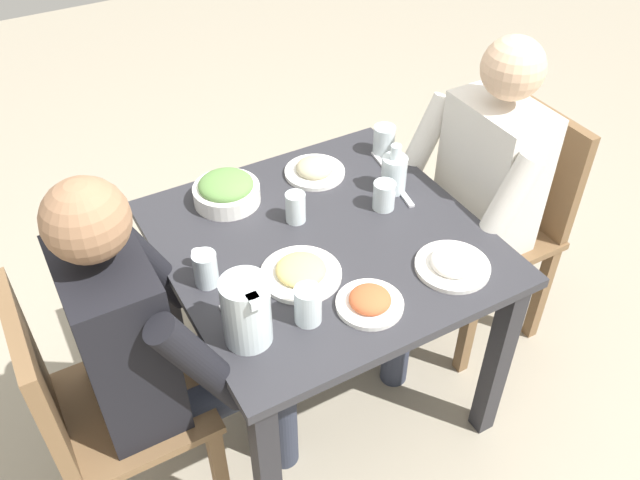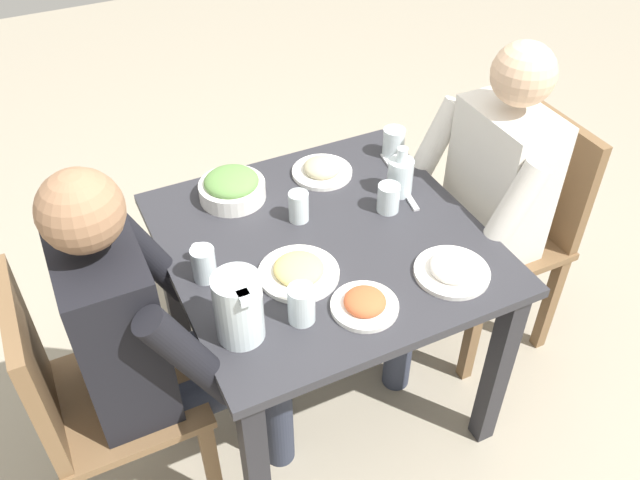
% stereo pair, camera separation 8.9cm
% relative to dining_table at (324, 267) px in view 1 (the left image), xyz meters
% --- Properties ---
extents(ground_plane, '(8.00, 8.00, 0.00)m').
position_rel_dining_table_xyz_m(ground_plane, '(0.00, 0.00, -0.59)').
color(ground_plane, '#9E937F').
extents(dining_table, '(0.90, 0.90, 0.71)m').
position_rel_dining_table_xyz_m(dining_table, '(0.00, 0.00, 0.00)').
color(dining_table, '#2D2D33').
rests_on(dining_table, ground_plane).
extents(chair_near, '(0.40, 0.40, 0.89)m').
position_rel_dining_table_xyz_m(chair_near, '(0.00, -0.74, -0.09)').
color(chair_near, brown).
rests_on(chair_near, ground_plane).
extents(chair_far, '(0.40, 0.40, 0.89)m').
position_rel_dining_table_xyz_m(chair_far, '(-0.09, 0.74, -0.09)').
color(chair_far, brown).
rests_on(chair_far, ground_plane).
extents(diner_near, '(0.48, 0.53, 1.19)m').
position_rel_dining_table_xyz_m(diner_near, '(0.00, -0.53, 0.06)').
color(diner_near, silver).
rests_on(diner_near, ground_plane).
extents(diner_far, '(0.48, 0.53, 1.19)m').
position_rel_dining_table_xyz_m(diner_far, '(-0.09, 0.53, 0.06)').
color(diner_far, black).
rests_on(diner_far, ground_plane).
extents(water_pitcher, '(0.16, 0.12, 0.19)m').
position_rel_dining_table_xyz_m(water_pitcher, '(-0.24, 0.35, 0.21)').
color(water_pitcher, silver).
rests_on(water_pitcher, dining_table).
extents(salad_bowl, '(0.21, 0.21, 0.09)m').
position_rel_dining_table_xyz_m(salad_bowl, '(0.30, 0.17, 0.16)').
color(salad_bowl, white).
rests_on(salad_bowl, dining_table).
extents(plate_rice_curry, '(0.18, 0.18, 0.05)m').
position_rel_dining_table_xyz_m(plate_rice_curry, '(-0.29, 0.03, 0.13)').
color(plate_rice_curry, white).
rests_on(plate_rice_curry, dining_table).
extents(plate_fries, '(0.22, 0.22, 0.05)m').
position_rel_dining_table_xyz_m(plate_fries, '(-0.11, 0.13, 0.13)').
color(plate_fries, white).
rests_on(plate_fries, dining_table).
extents(plate_yoghurt, '(0.21, 0.21, 0.05)m').
position_rel_dining_table_xyz_m(plate_yoghurt, '(-0.29, -0.25, 0.13)').
color(plate_yoghurt, white).
rests_on(plate_yoghurt, dining_table).
extents(plate_beans, '(0.20, 0.20, 0.05)m').
position_rel_dining_table_xyz_m(plate_beans, '(0.29, -0.13, 0.13)').
color(plate_beans, white).
rests_on(plate_beans, dining_table).
extents(water_glass_near_left, '(0.07, 0.07, 0.10)m').
position_rel_dining_table_xyz_m(water_glass_near_left, '(-0.01, 0.36, 0.17)').
color(water_glass_near_left, silver).
rests_on(water_glass_near_left, dining_table).
extents(water_glass_far_right, '(0.07, 0.07, 0.10)m').
position_rel_dining_table_xyz_m(water_glass_far_right, '(0.29, -0.40, 0.17)').
color(water_glass_far_right, silver).
rests_on(water_glass_far_right, dining_table).
extents(water_glass_far_left, '(0.07, 0.07, 0.09)m').
position_rel_dining_table_xyz_m(water_glass_far_left, '(0.04, -0.23, 0.16)').
color(water_glass_far_left, silver).
rests_on(water_glass_far_left, dining_table).
extents(water_glass_by_pitcher, '(0.07, 0.07, 0.11)m').
position_rel_dining_table_xyz_m(water_glass_by_pitcher, '(-0.26, 0.19, 0.17)').
color(water_glass_by_pitcher, silver).
rests_on(water_glass_by_pitcher, dining_table).
extents(water_glass_near_right, '(0.06, 0.06, 0.10)m').
position_rel_dining_table_xyz_m(water_glass_near_right, '(0.11, 0.03, 0.16)').
color(water_glass_near_right, silver).
rests_on(water_glass_near_right, dining_table).
extents(oil_carafe, '(0.08, 0.08, 0.16)m').
position_rel_dining_table_xyz_m(oil_carafe, '(0.10, -0.31, 0.17)').
color(oil_carafe, silver).
rests_on(oil_carafe, dining_table).
extents(salt_shaker, '(0.03, 0.03, 0.05)m').
position_rel_dining_table_xyz_m(salt_shaker, '(0.07, 0.36, 0.14)').
color(salt_shaker, white).
rests_on(salt_shaker, dining_table).
extents(fork_near, '(0.17, 0.03, 0.01)m').
position_rel_dining_table_xyz_m(fork_near, '(-0.19, 0.36, 0.12)').
color(fork_near, silver).
rests_on(fork_near, dining_table).
extents(knife_near, '(0.19, 0.05, 0.01)m').
position_rel_dining_table_xyz_m(knife_near, '(0.08, -0.32, 0.12)').
color(knife_near, silver).
rests_on(knife_near, dining_table).
extents(fork_far, '(0.17, 0.05, 0.01)m').
position_rel_dining_table_xyz_m(fork_far, '(0.22, -0.36, 0.12)').
color(fork_far, silver).
rests_on(fork_far, dining_table).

